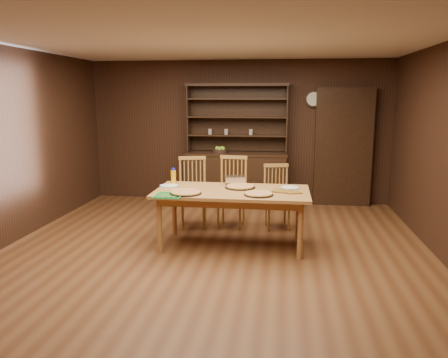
# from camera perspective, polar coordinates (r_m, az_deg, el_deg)

# --- Properties ---
(floor) EXTENTS (6.00, 6.00, 0.00)m
(floor) POSITION_cam_1_polar(r_m,az_deg,el_deg) (5.51, -1.52, -9.97)
(floor) COLOR brown
(floor) RESTS_ON ground
(room_shell) EXTENTS (6.00, 6.00, 6.00)m
(room_shell) POSITION_cam_1_polar(r_m,az_deg,el_deg) (5.16, -1.61, 6.63)
(room_shell) COLOR silver
(room_shell) RESTS_ON floor
(china_hutch) EXTENTS (1.84, 0.52, 2.17)m
(china_hutch) POSITION_cam_1_polar(r_m,az_deg,el_deg) (8.00, 1.64, 1.01)
(china_hutch) COLOR black
(china_hutch) RESTS_ON floor
(doorway) EXTENTS (1.00, 0.18, 2.10)m
(doorway) POSITION_cam_1_polar(r_m,az_deg,el_deg) (8.10, 15.29, 4.01)
(doorway) COLOR black
(doorway) RESTS_ON floor
(wall_clock) EXTENTS (0.30, 0.05, 0.30)m
(wall_clock) POSITION_cam_1_polar(r_m,az_deg,el_deg) (8.05, 11.60, 10.20)
(wall_clock) COLOR black
(wall_clock) RESTS_ON room_shell
(dining_table) EXTENTS (1.99, 0.99, 0.75)m
(dining_table) POSITION_cam_1_polar(r_m,az_deg,el_deg) (5.68, 1.06, -2.23)
(dining_table) COLOR #A86B3A
(dining_table) RESTS_ON floor
(chair_left) EXTENTS (0.52, 0.51, 1.05)m
(chair_left) POSITION_cam_1_polar(r_m,az_deg,el_deg) (6.62, -4.09, -1.39)
(chair_left) COLOR #AA783A
(chair_left) RESTS_ON floor
(chair_center) EXTENTS (0.47, 0.45, 1.06)m
(chair_center) POSITION_cam_1_polar(r_m,az_deg,el_deg) (6.61, 1.09, -1.33)
(chair_center) COLOR #AA783A
(chair_center) RESTS_ON floor
(chair_right) EXTENTS (0.46, 0.44, 0.95)m
(chair_right) POSITION_cam_1_polar(r_m,az_deg,el_deg) (6.58, 6.89, -2.01)
(chair_right) COLOR #AA783A
(chair_right) RESTS_ON floor
(pizza_left) EXTENTS (0.40, 0.40, 0.04)m
(pizza_left) POSITION_cam_1_polar(r_m,az_deg,el_deg) (5.47, -5.02, -1.75)
(pizza_left) COLOR black
(pizza_left) RESTS_ON dining_table
(pizza_right) EXTENTS (0.36, 0.36, 0.04)m
(pizza_right) POSITION_cam_1_polar(r_m,az_deg,el_deg) (5.39, 4.55, -1.94)
(pizza_right) COLOR black
(pizza_right) RESTS_ON dining_table
(pizza_center) EXTENTS (0.40, 0.40, 0.04)m
(pizza_center) POSITION_cam_1_polar(r_m,az_deg,el_deg) (5.80, 2.12, -0.99)
(pizza_center) COLOR black
(pizza_center) RESTS_ON dining_table
(cooling_rack) EXTENTS (0.35, 0.35, 0.01)m
(cooling_rack) POSITION_cam_1_polar(r_m,az_deg,el_deg) (5.38, -7.25, -2.12)
(cooling_rack) COLOR green
(cooling_rack) RESTS_ON dining_table
(plate_left) EXTENTS (0.26, 0.26, 0.02)m
(plate_left) POSITION_cam_1_polar(r_m,az_deg,el_deg) (5.95, -7.18, -0.87)
(plate_left) COLOR white
(plate_left) RESTS_ON dining_table
(plate_right) EXTENTS (0.25, 0.25, 0.02)m
(plate_right) POSITION_cam_1_polar(r_m,az_deg,el_deg) (5.84, 8.60, -1.12)
(plate_right) COLOR white
(plate_right) RESTS_ON dining_table
(foil_dish) EXTENTS (0.32, 0.26, 0.11)m
(foil_dish) POSITION_cam_1_polar(r_m,az_deg,el_deg) (6.05, 1.41, -0.14)
(foil_dish) COLOR white
(foil_dish) RESTS_ON dining_table
(juice_bottle) EXTENTS (0.07, 0.07, 0.23)m
(juice_bottle) POSITION_cam_1_polar(r_m,az_deg,el_deg) (6.06, -6.62, 0.28)
(juice_bottle) COLOR #DE9C0B
(juice_bottle) RESTS_ON dining_table
(pot_holder_a) EXTENTS (0.23, 0.23, 0.01)m
(pot_holder_a) POSITION_cam_1_polar(r_m,az_deg,el_deg) (5.58, 9.01, -1.72)
(pot_holder_a) COLOR #AB1613
(pot_holder_a) RESTS_ON dining_table
(pot_holder_b) EXTENTS (0.27, 0.27, 0.02)m
(pot_holder_b) POSITION_cam_1_polar(r_m,az_deg,el_deg) (5.63, 7.50, -1.55)
(pot_holder_b) COLOR #AB1613
(pot_holder_b) RESTS_ON dining_table
(fruit_bowl) EXTENTS (0.30, 0.30, 0.12)m
(fruit_bowl) POSITION_cam_1_polar(r_m,az_deg,el_deg) (7.91, -0.53, 3.75)
(fruit_bowl) COLOR black
(fruit_bowl) RESTS_ON china_hutch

